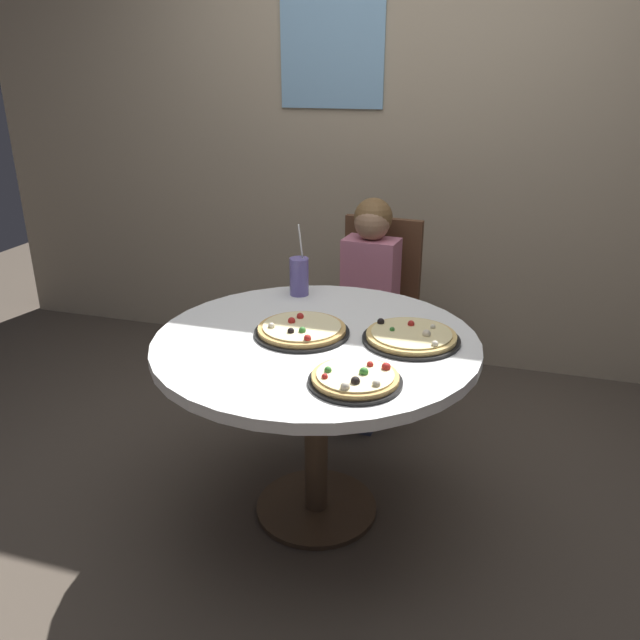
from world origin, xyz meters
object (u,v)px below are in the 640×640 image
object	(u,v)px
dining_table	(316,364)
chair_wooden	(376,302)
pizza_pepperoni	(411,337)
pizza_cheese	(356,378)
soda_cup	(299,276)
diner_child	(365,323)
pizza_veggie	(302,330)

from	to	relation	value
dining_table	chair_wooden	size ratio (longest dim) A/B	1.23
dining_table	pizza_pepperoni	bearing A→B (deg)	12.37
chair_wooden	pizza_cheese	distance (m)	1.34
dining_table	pizza_pepperoni	distance (m)	0.36
chair_wooden	soda_cup	bearing A→B (deg)	-110.21
pizza_cheese	pizza_pepperoni	world-z (taller)	same
chair_wooden	pizza_pepperoni	xyz separation A→B (m)	(0.32, -0.93, 0.24)
pizza_cheese	soda_cup	world-z (taller)	soda_cup
pizza_pepperoni	soda_cup	bearing A→B (deg)	146.81
chair_wooden	pizza_cheese	xyz separation A→B (m)	(0.21, -1.30, 0.24)
dining_table	pizza_cheese	bearing A→B (deg)	-53.65
pizza_pepperoni	diner_child	bearing A→B (deg)	114.22
chair_wooden	dining_table	bearing A→B (deg)	-90.49
pizza_cheese	soda_cup	xyz separation A→B (m)	(-0.43, 0.72, 0.06)
dining_table	pizza_veggie	distance (m)	0.13
pizza_veggie	pizza_pepperoni	size ratio (longest dim) A/B	1.00
dining_table	chair_wooden	world-z (taller)	chair_wooden
diner_child	soda_cup	bearing A→B (deg)	-116.41
dining_table	diner_child	bearing A→B (deg)	90.49
chair_wooden	pizza_pepperoni	bearing A→B (deg)	-70.95
dining_table	pizza_pepperoni	world-z (taller)	pizza_pepperoni
diner_child	pizza_cheese	distance (m)	1.18
pizza_pepperoni	soda_cup	world-z (taller)	soda_cup
chair_wooden	soda_cup	distance (m)	0.69
pizza_pepperoni	chair_wooden	bearing A→B (deg)	109.05
pizza_cheese	soda_cup	distance (m)	0.84
pizza_cheese	diner_child	bearing A→B (deg)	101.45
chair_wooden	pizza_cheese	bearing A→B (deg)	-80.78
diner_child	soda_cup	world-z (taller)	diner_child
dining_table	pizza_cheese	distance (m)	0.39
diner_child	pizza_cheese	world-z (taller)	diner_child
pizza_cheese	pizza_pepperoni	bearing A→B (deg)	73.45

